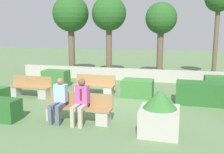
# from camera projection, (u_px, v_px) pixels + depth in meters

# --- Properties ---
(ground_plane) EXTENTS (60.00, 60.00, 0.00)m
(ground_plane) POSITION_uv_depth(u_px,v_px,m) (112.00, 102.00, 9.70)
(ground_plane) COLOR #607F51
(perimeter_wall) EXTENTS (13.71, 0.30, 0.66)m
(perimeter_wall) POSITION_uv_depth(u_px,v_px,m) (133.00, 75.00, 14.02)
(perimeter_wall) COLOR #B7B2A8
(perimeter_wall) RESTS_ON ground_plane
(bench_front) EXTENTS (2.05, 0.49, 0.85)m
(bench_front) POSITION_uv_depth(u_px,v_px,m) (79.00, 111.00, 7.55)
(bench_front) COLOR #A37A4C
(bench_front) RESTS_ON ground_plane
(bench_left_side) EXTENTS (1.77, 0.48, 0.85)m
(bench_left_side) POSITION_uv_depth(u_px,v_px,m) (94.00, 87.00, 10.77)
(bench_left_side) COLOR #A37A4C
(bench_left_side) RESTS_ON ground_plane
(bench_right_side) EXTENTS (1.84, 0.48, 0.85)m
(bench_right_side) POSITION_uv_depth(u_px,v_px,m) (30.00, 89.00, 10.46)
(bench_right_side) COLOR #A37A4C
(bench_right_side) RESTS_ON ground_plane
(person_seated_man) EXTENTS (0.38, 0.63, 1.34)m
(person_seated_man) POSITION_uv_depth(u_px,v_px,m) (81.00, 99.00, 7.31)
(person_seated_man) COLOR #B2A893
(person_seated_man) RESTS_ON ground_plane
(person_seated_woman) EXTENTS (0.38, 0.63, 1.32)m
(person_seated_woman) POSITION_uv_depth(u_px,v_px,m) (59.00, 98.00, 7.50)
(person_seated_woman) COLOR #515B70
(person_seated_woman) RESTS_ON ground_plane
(hedge_block_near_left) EXTENTS (1.41, 0.77, 0.70)m
(hedge_block_near_left) POSITION_uv_depth(u_px,v_px,m) (220.00, 84.00, 11.38)
(hedge_block_near_left) COLOR #33702D
(hedge_block_near_left) RESTS_ON ground_plane
(hedge_block_near_right) EXTENTS (1.28, 0.89, 0.73)m
(hedge_block_near_right) POSITION_uv_depth(u_px,v_px,m) (138.00, 88.00, 10.48)
(hedge_block_near_right) COLOR #3D7A38
(hedge_block_near_right) RESTS_ON ground_plane
(hedge_block_mid_right) EXTENTS (1.24, 0.77, 0.82)m
(hedge_block_mid_right) POSITION_uv_depth(u_px,v_px,m) (56.00, 78.00, 12.47)
(hedge_block_mid_right) COLOR #3D7A38
(hedge_block_mid_right) RESTS_ON ground_plane
(hedge_block_far_right) EXTENTS (2.13, 0.80, 0.84)m
(hedge_block_far_right) POSITION_uv_depth(u_px,v_px,m) (205.00, 93.00, 9.32)
(hedge_block_far_right) COLOR #286028
(hedge_block_far_right) RESTS_ON ground_plane
(planter_corner_left) EXTENTS (1.02, 1.02, 1.22)m
(planter_corner_left) POSITION_uv_depth(u_px,v_px,m) (160.00, 113.00, 6.58)
(planter_corner_left) COLOR #B7B2A8
(planter_corner_left) RESTS_ON ground_plane
(tree_leftmost) EXTENTS (2.23, 2.23, 4.94)m
(tree_leftmost) POSITION_uv_depth(u_px,v_px,m) (71.00, 15.00, 15.42)
(tree_leftmost) COLOR brown
(tree_leftmost) RESTS_ON ground_plane
(tree_center_left) EXTENTS (2.06, 2.06, 4.82)m
(tree_center_left) POSITION_uv_depth(u_px,v_px,m) (109.00, 15.00, 14.81)
(tree_center_left) COLOR brown
(tree_center_left) RESTS_ON ground_plane
(tree_center_right) EXTENTS (1.82, 1.82, 4.40)m
(tree_center_right) POSITION_uv_depth(u_px,v_px,m) (161.00, 20.00, 14.36)
(tree_center_right) COLOR brown
(tree_center_right) RESTS_ON ground_plane
(tree_rightmost) EXTENTS (1.50, 1.50, 5.28)m
(tree_rightmost) POSITION_uv_depth(u_px,v_px,m) (219.00, 1.00, 13.60)
(tree_rightmost) COLOR brown
(tree_rightmost) RESTS_ON ground_plane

